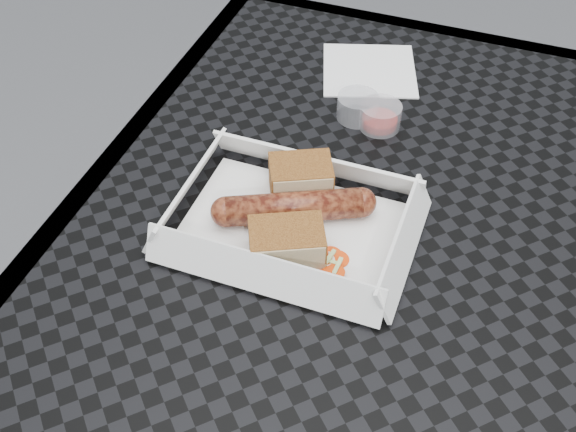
# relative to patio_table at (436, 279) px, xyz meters

# --- Properties ---
(patio_table) EXTENTS (0.80, 0.80, 0.74)m
(patio_table) POSITION_rel_patio_table_xyz_m (0.00, 0.00, 0.00)
(patio_table) COLOR black
(patio_table) RESTS_ON ground
(food_tray) EXTENTS (0.22, 0.15, 0.00)m
(food_tray) POSITION_rel_patio_table_xyz_m (-0.15, -0.05, 0.08)
(food_tray) COLOR white
(food_tray) RESTS_ON patio_table
(bratwurst) EXTENTS (0.16, 0.09, 0.03)m
(bratwurst) POSITION_rel_patio_table_xyz_m (-0.15, -0.04, 0.10)
(bratwurst) COLOR brown
(bratwurst) RESTS_ON food_tray
(bread_near) EXTENTS (0.08, 0.07, 0.04)m
(bread_near) POSITION_rel_patio_table_xyz_m (-0.16, 0.00, 0.10)
(bread_near) COLOR brown
(bread_near) RESTS_ON food_tray
(bread_far) EXTENTS (0.09, 0.08, 0.04)m
(bread_far) POSITION_rel_patio_table_xyz_m (-0.14, -0.09, 0.10)
(bread_far) COLOR brown
(bread_far) RESTS_ON food_tray
(veg_garnish) EXTENTS (0.03, 0.03, 0.00)m
(veg_garnish) POSITION_rel_patio_table_xyz_m (-0.10, -0.08, 0.08)
(veg_garnish) COLOR #E43D09
(veg_garnish) RESTS_ON food_tray
(napkin) EXTENTS (0.15, 0.15, 0.00)m
(napkin) POSITION_rel_patio_table_xyz_m (-0.15, 0.25, 0.08)
(napkin) COLOR white
(napkin) RESTS_ON patio_table
(condiment_cup_sauce) EXTENTS (0.05, 0.05, 0.03)m
(condiment_cup_sauce) POSITION_rel_patio_table_xyz_m (-0.11, 0.15, 0.09)
(condiment_cup_sauce) COLOR maroon
(condiment_cup_sauce) RESTS_ON patio_table
(condiment_cup_empty) EXTENTS (0.05, 0.05, 0.03)m
(condiment_cup_empty) POSITION_rel_patio_table_xyz_m (-0.14, 0.15, 0.09)
(condiment_cup_empty) COLOR silver
(condiment_cup_empty) RESTS_ON patio_table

